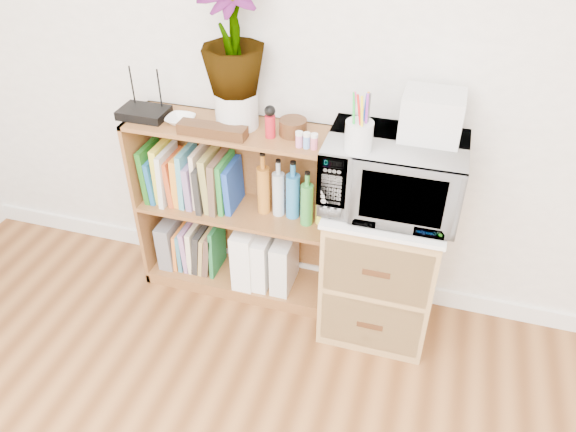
% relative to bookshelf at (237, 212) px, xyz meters
% --- Properties ---
extents(skirting_board, '(4.00, 0.02, 0.10)m').
position_rel_bookshelf_xyz_m(skirting_board, '(0.35, 0.14, -0.42)').
color(skirting_board, white).
rests_on(skirting_board, ground).
extents(bookshelf, '(1.00, 0.30, 0.95)m').
position_rel_bookshelf_xyz_m(bookshelf, '(0.00, 0.00, 0.00)').
color(bookshelf, brown).
rests_on(bookshelf, ground).
extents(wicker_unit, '(0.50, 0.45, 0.70)m').
position_rel_bookshelf_xyz_m(wicker_unit, '(0.75, -0.08, -0.12)').
color(wicker_unit, '#9E7542').
rests_on(wicker_unit, ground).
extents(microwave, '(0.57, 0.39, 0.32)m').
position_rel_bookshelf_xyz_m(microwave, '(0.75, -0.08, 0.40)').
color(microwave, silver).
rests_on(microwave, wicker_unit).
extents(pen_cup, '(0.11, 0.11, 0.12)m').
position_rel_bookshelf_xyz_m(pen_cup, '(0.61, -0.20, 0.62)').
color(pen_cup, silver).
rests_on(pen_cup, microwave).
extents(small_appliance, '(0.24, 0.20, 0.19)m').
position_rel_bookshelf_xyz_m(small_appliance, '(0.87, -0.01, 0.65)').
color(small_appliance, silver).
rests_on(small_appliance, microwave).
extents(router, '(0.22, 0.15, 0.04)m').
position_rel_bookshelf_xyz_m(router, '(-0.43, -0.02, 0.50)').
color(router, black).
rests_on(router, bookshelf).
extents(white_bowl, '(0.13, 0.13, 0.03)m').
position_rel_bookshelf_xyz_m(white_bowl, '(-0.24, -0.03, 0.49)').
color(white_bowl, white).
rests_on(white_bowl, bookshelf).
extents(plant_pot, '(0.19, 0.19, 0.16)m').
position_rel_bookshelf_xyz_m(plant_pot, '(0.02, 0.02, 0.56)').
color(plant_pot, silver).
rests_on(plant_pot, bookshelf).
extents(potted_plant, '(0.28, 0.28, 0.50)m').
position_rel_bookshelf_xyz_m(potted_plant, '(0.02, 0.02, 0.89)').
color(potted_plant, '#346D2B').
rests_on(potted_plant, plant_pot).
extents(trinket_box, '(0.31, 0.08, 0.05)m').
position_rel_bookshelf_xyz_m(trinket_box, '(-0.05, -0.10, 0.50)').
color(trinket_box, '#361E0E').
rests_on(trinket_box, bookshelf).
extents(kokeshi_doll, '(0.04, 0.04, 0.10)m').
position_rel_bookshelf_xyz_m(kokeshi_doll, '(0.20, -0.04, 0.53)').
color(kokeshi_doll, '#B11522').
rests_on(kokeshi_doll, bookshelf).
extents(wooden_bowl, '(0.12, 0.12, 0.07)m').
position_rel_bookshelf_xyz_m(wooden_bowl, '(0.29, 0.01, 0.51)').
color(wooden_bowl, '#3C2410').
rests_on(wooden_bowl, bookshelf).
extents(paint_jars, '(0.10, 0.04, 0.05)m').
position_rel_bookshelf_xyz_m(paint_jars, '(0.38, -0.09, 0.50)').
color(paint_jars, pink).
rests_on(paint_jars, bookshelf).
extents(file_box, '(0.08, 0.21, 0.27)m').
position_rel_bookshelf_xyz_m(file_box, '(-0.40, 0.00, -0.27)').
color(file_box, slate).
rests_on(file_box, bookshelf).
extents(magazine_holder_left, '(0.11, 0.27, 0.33)m').
position_rel_bookshelf_xyz_m(magazine_holder_left, '(0.06, -0.01, -0.24)').
color(magazine_holder_left, white).
rests_on(magazine_holder_left, bookshelf).
extents(magazine_holder_mid, '(0.09, 0.24, 0.30)m').
position_rel_bookshelf_xyz_m(magazine_holder_mid, '(0.14, -0.01, -0.26)').
color(magazine_holder_mid, white).
rests_on(magazine_holder_mid, bookshelf).
extents(magazine_holder_right, '(0.09, 0.24, 0.30)m').
position_rel_bookshelf_xyz_m(magazine_holder_right, '(0.25, -0.01, -0.26)').
color(magazine_holder_right, silver).
rests_on(magazine_holder_right, bookshelf).
extents(cookbooks, '(0.47, 0.20, 0.30)m').
position_rel_bookshelf_xyz_m(cookbooks, '(-0.23, 0.00, 0.16)').
color(cookbooks, '#1D611A').
rests_on(cookbooks, bookshelf).
extents(liquor_bottles, '(0.45, 0.07, 0.32)m').
position_rel_bookshelf_xyz_m(liquor_bottles, '(0.33, 0.00, 0.17)').
color(liquor_bottles, '#BC6F23').
rests_on(liquor_bottles, bookshelf).
extents(lower_books, '(0.25, 0.19, 0.30)m').
position_rel_bookshelf_xyz_m(lower_books, '(-0.23, 0.00, -0.28)').
color(lower_books, orange).
rests_on(lower_books, bookshelf).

